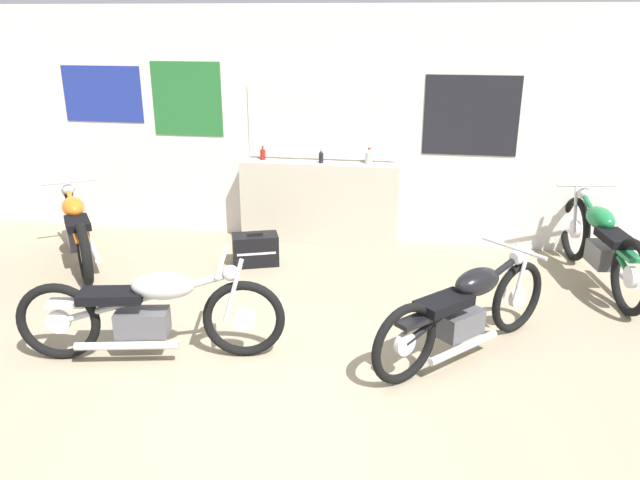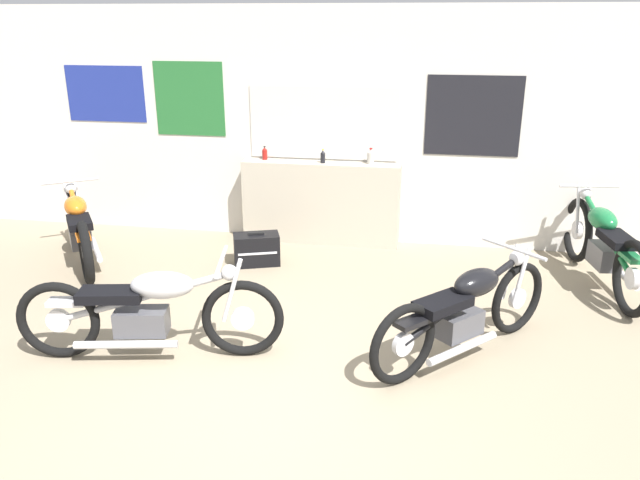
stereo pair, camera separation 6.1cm
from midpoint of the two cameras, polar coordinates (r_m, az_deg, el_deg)
name	(u,v)px [view 1 (the left image)]	position (r m, az deg, el deg)	size (l,w,h in m)	color
ground_plane	(263,409)	(4.65, -5.59, -15.15)	(24.00, 24.00, 0.00)	gray
wall_back	(336,127)	(7.60, 1.25, 10.26)	(10.00, 0.07, 2.80)	silver
sill_counter	(319,203)	(7.65, -0.31, 3.41)	(1.92, 0.28, 1.01)	#B7AD99
bottle_leftmost	(263,154)	(7.70, -5.48, 7.86)	(0.06, 0.06, 0.16)	maroon
bottle_left_center	(321,157)	(7.49, -0.13, 7.62)	(0.06, 0.06, 0.17)	black
bottle_center	(369,157)	(7.47, 4.26, 7.60)	(0.09, 0.09, 0.19)	#B7B2A8
motorcycle_black	(466,309)	(5.22, 12.91, -6.19)	(1.45, 1.52, 0.84)	black
motorcycle_orange	(77,229)	(7.52, -21.55, 0.94)	(1.23, 1.69, 0.85)	black
motorcycle_green	(602,244)	(7.06, 24.12, -0.32)	(0.66, 2.12, 0.94)	black
motorcycle_silver	(150,311)	(5.24, -15.59, -6.26)	(2.14, 0.72, 0.86)	black
hard_case_black	(255,250)	(7.08, -6.17, -0.87)	(0.57, 0.43, 0.38)	black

